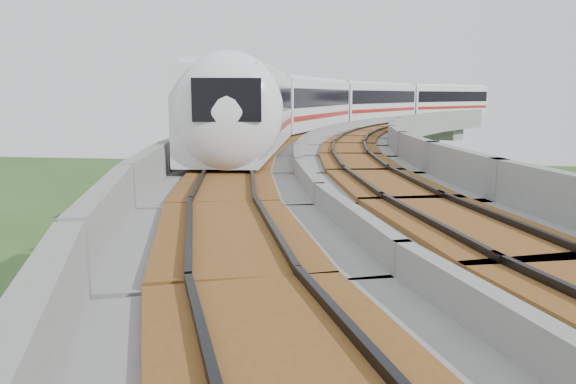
% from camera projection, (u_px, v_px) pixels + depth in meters
% --- Properties ---
extents(ground, '(160.00, 160.00, 0.00)m').
position_uv_depth(ground, '(305.00, 338.00, 30.12)').
color(ground, '#2C491D').
rests_on(ground, ground).
extents(asphalt_road, '(60.00, 8.00, 0.03)m').
position_uv_depth(asphalt_road, '(336.00, 218.00, 59.39)').
color(asphalt_road, '#232326').
rests_on(asphalt_road, ground).
extents(viaduct, '(19.58, 73.98, 11.40)m').
position_uv_depth(viaduct, '(382.00, 173.00, 28.04)').
color(viaduct, '#99968E').
rests_on(viaduct, ground).
extents(metro_train, '(21.47, 58.63, 3.64)m').
position_uv_depth(metro_train, '(366.00, 102.00, 44.47)').
color(metro_train, white).
rests_on(metro_train, ground).
extents(fence, '(3.87, 38.73, 1.50)m').
position_uv_depth(fence, '(495.00, 336.00, 28.65)').
color(fence, '#2D382D').
rests_on(fence, ground).
extents(tree_0, '(1.97, 1.97, 3.04)m').
position_uv_depth(tree_0, '(455.00, 218.00, 49.49)').
color(tree_0, '#382314').
rests_on(tree_0, ground).
extents(tree_1, '(3.07, 3.07, 3.68)m').
position_uv_depth(tree_1, '(434.00, 228.00, 44.90)').
color(tree_1, '#382314').
rests_on(tree_1, ground).
extents(tree_2, '(2.01, 2.01, 2.45)m').
position_uv_depth(tree_2, '(433.00, 264.00, 38.04)').
color(tree_2, '#382314').
rests_on(tree_2, ground).
extents(tree_3, '(2.24, 2.24, 3.34)m').
position_uv_depth(tree_3, '(427.00, 269.00, 34.32)').
color(tree_3, '#382314').
rests_on(tree_3, ground).
extents(tree_4, '(2.45, 2.45, 3.43)m').
position_uv_depth(tree_4, '(420.00, 316.00, 27.01)').
color(tree_4, '#382314').
rests_on(tree_4, ground).
extents(car_dark, '(5.04, 3.29, 1.36)m').
position_uv_depth(car_dark, '(498.00, 285.00, 36.31)').
color(car_dark, black).
rests_on(car_dark, dirt_lot).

